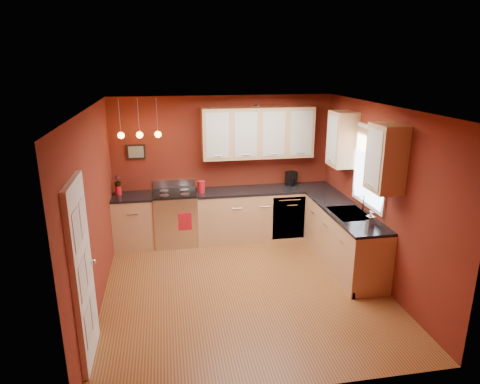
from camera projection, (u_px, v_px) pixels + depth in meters
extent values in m
plane|color=#96602B|center=(244.00, 287.00, 6.28)|extent=(4.20, 4.20, 0.00)
cube|color=white|center=(245.00, 108.00, 5.51)|extent=(4.00, 4.20, 0.02)
cube|color=maroon|center=(224.00, 167.00, 7.87)|extent=(4.00, 0.02, 2.60)
cube|color=maroon|center=(286.00, 275.00, 3.92)|extent=(4.00, 0.02, 2.60)
cube|color=maroon|center=(94.00, 212.00, 5.56)|extent=(0.02, 4.20, 2.60)
cube|color=maroon|center=(379.00, 196.00, 6.23)|extent=(0.02, 4.20, 2.60)
cube|color=tan|center=(134.00, 222.00, 7.57)|extent=(0.70, 0.60, 0.90)
cube|color=tan|center=(265.00, 214.00, 7.96)|extent=(2.54, 0.60, 0.90)
cube|color=tan|center=(343.00, 239.00, 6.85)|extent=(0.60, 2.10, 0.90)
cube|color=black|center=(132.00, 196.00, 7.43)|extent=(0.70, 0.62, 0.04)
cube|color=black|center=(266.00, 190.00, 7.82)|extent=(2.54, 0.62, 0.04)
cube|color=black|center=(345.00, 211.00, 6.71)|extent=(0.62, 2.10, 0.04)
cube|color=silver|center=(176.00, 219.00, 7.68)|extent=(0.76, 0.64, 0.92)
cube|color=black|center=(176.00, 224.00, 7.40)|extent=(0.55, 0.02, 0.32)
cylinder|color=silver|center=(176.00, 211.00, 7.32)|extent=(0.60, 0.02, 0.02)
cube|color=black|center=(175.00, 193.00, 7.54)|extent=(0.76, 0.60, 0.03)
cylinder|color=gray|center=(164.00, 195.00, 7.38)|extent=(0.16, 0.16, 0.01)
cylinder|color=gray|center=(185.00, 194.00, 7.44)|extent=(0.16, 0.16, 0.01)
cylinder|color=gray|center=(164.00, 191.00, 7.64)|extent=(0.16, 0.16, 0.01)
cylinder|color=gray|center=(184.00, 190.00, 7.70)|extent=(0.16, 0.16, 0.01)
cube|color=silver|center=(174.00, 184.00, 7.80)|extent=(0.76, 0.04, 0.16)
cube|color=silver|center=(289.00, 218.00, 7.75)|extent=(0.60, 0.02, 0.80)
cube|color=gray|center=(349.00, 215.00, 6.57)|extent=(0.50, 0.70, 0.05)
cube|color=black|center=(345.00, 211.00, 6.74)|extent=(0.42, 0.30, 0.02)
cube|color=black|center=(354.00, 219.00, 6.42)|extent=(0.42, 0.30, 0.02)
cylinder|color=silver|center=(364.00, 204.00, 6.56)|extent=(0.02, 0.02, 0.28)
cylinder|color=silver|center=(360.00, 196.00, 6.51)|extent=(0.16, 0.02, 0.02)
cube|color=white|center=(371.00, 167.00, 6.40)|extent=(0.04, 1.02, 1.22)
cube|color=white|center=(370.00, 167.00, 6.40)|extent=(0.01, 0.90, 1.10)
cube|color=#94734A|center=(371.00, 143.00, 6.29)|extent=(0.02, 0.96, 0.36)
cube|color=white|center=(82.00, 274.00, 4.52)|extent=(0.06, 0.82, 2.05)
cube|color=silver|center=(77.00, 229.00, 4.19)|extent=(0.00, 0.28, 0.40)
cube|color=silver|center=(83.00, 217.00, 4.53)|extent=(0.00, 0.28, 0.40)
cube|color=silver|center=(83.00, 280.00, 4.35)|extent=(0.00, 0.28, 0.40)
cube|color=silver|center=(88.00, 264.00, 4.69)|extent=(0.00, 0.28, 0.40)
cube|color=silver|center=(88.00, 326.00, 4.51)|extent=(0.00, 0.28, 0.40)
cube|color=silver|center=(93.00, 308.00, 4.85)|extent=(0.00, 0.28, 0.40)
sphere|color=silver|center=(93.00, 262.00, 4.85)|extent=(0.06, 0.06, 0.06)
cube|color=tan|center=(258.00, 133.00, 7.61)|extent=(2.00, 0.35, 0.90)
cube|color=tan|center=(362.00, 148.00, 6.31)|extent=(0.35, 1.95, 0.90)
cube|color=black|center=(136.00, 152.00, 7.49)|extent=(0.32, 0.03, 0.26)
cylinder|color=gray|center=(120.00, 117.00, 6.96)|extent=(0.01, 0.01, 0.60)
sphere|color=#FFA53F|center=(121.00, 135.00, 7.05)|extent=(0.11, 0.11, 0.11)
cylinder|color=gray|center=(138.00, 117.00, 7.01)|extent=(0.01, 0.01, 0.60)
sphere|color=#FFA53F|center=(140.00, 135.00, 7.10)|extent=(0.11, 0.11, 0.11)
cylinder|color=gray|center=(157.00, 116.00, 7.06)|extent=(0.01, 0.01, 0.60)
sphere|color=#FFA53F|center=(158.00, 134.00, 7.15)|extent=(0.11, 0.11, 0.11)
cylinder|color=#B0131F|center=(201.00, 187.00, 7.56)|extent=(0.13, 0.13, 0.19)
cylinder|color=#B0131F|center=(201.00, 182.00, 7.53)|extent=(0.14, 0.14, 0.02)
cylinder|color=#B0131F|center=(118.00, 190.00, 7.42)|extent=(0.10, 0.10, 0.17)
imported|color=#B0131F|center=(118.00, 181.00, 7.37)|extent=(0.13, 0.13, 0.20)
cube|color=black|center=(291.00, 178.00, 8.00)|extent=(0.22, 0.21, 0.26)
cylinder|color=black|center=(292.00, 183.00, 7.97)|extent=(0.13, 0.13, 0.12)
imported|color=silver|center=(370.00, 219.00, 6.03)|extent=(0.11, 0.11, 0.22)
cube|color=#B0131F|center=(185.00, 222.00, 7.38)|extent=(0.23, 0.02, 0.32)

